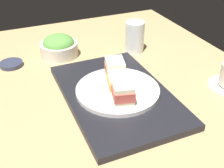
# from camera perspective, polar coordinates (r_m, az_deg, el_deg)

# --- Properties ---
(ground_plane) EXTENTS (1.40, 1.00, 0.03)m
(ground_plane) POSITION_cam_1_polar(r_m,az_deg,el_deg) (0.81, 1.63, -5.26)
(ground_plane) COLOR tan
(serving_tray) EXTENTS (0.44, 0.28, 0.02)m
(serving_tray) POSITION_cam_1_polar(r_m,az_deg,el_deg) (0.83, 0.90, -2.10)
(serving_tray) COLOR black
(serving_tray) RESTS_ON ground_plane
(sandwich_plate) EXTENTS (0.24, 0.24, 0.01)m
(sandwich_plate) POSITION_cam_1_polar(r_m,az_deg,el_deg) (0.82, 1.12, -1.20)
(sandwich_plate) COLOR white
(sandwich_plate) RESTS_ON serving_tray
(sandwich_near) EXTENTS (0.08, 0.07, 0.06)m
(sandwich_near) POSITION_cam_1_polar(r_m,az_deg,el_deg) (0.85, 0.57, 2.93)
(sandwich_near) COLOR #EFE5C1
(sandwich_near) RESTS_ON sandwich_plate
(sandwich_middle) EXTENTS (0.08, 0.07, 0.05)m
(sandwich_middle) POSITION_cam_1_polar(r_m,az_deg,el_deg) (0.81, 1.15, 0.55)
(sandwich_middle) COLOR #EFE5C1
(sandwich_middle) RESTS_ON sandwich_plate
(sandwich_far) EXTENTS (0.08, 0.07, 0.05)m
(sandwich_far) POSITION_cam_1_polar(r_m,az_deg,el_deg) (0.76, 1.80, -1.56)
(sandwich_far) COLOR #EFE5C1
(sandwich_far) RESTS_ON sandwich_plate
(salad_bowl) EXTENTS (0.13, 0.13, 0.08)m
(salad_bowl) POSITION_cam_1_polar(r_m,az_deg,el_deg) (1.07, -10.40, 7.28)
(salad_bowl) COLOR silver
(salad_bowl) RESTS_ON ground_plane
(drinking_glass) EXTENTS (0.07, 0.07, 0.11)m
(drinking_glass) POSITION_cam_1_polar(r_m,az_deg,el_deg) (1.08, 4.47, 9.24)
(drinking_glass) COLOR silver
(drinking_glass) RESTS_ON ground_plane
(small_sauce_dish) EXTENTS (0.08, 0.08, 0.01)m
(small_sauce_dish) POSITION_cam_1_polar(r_m,az_deg,el_deg) (1.05, -19.22, 3.72)
(small_sauce_dish) COLOR #33384C
(small_sauce_dish) RESTS_ON ground_plane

